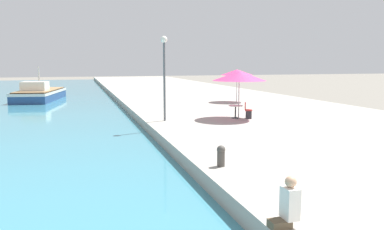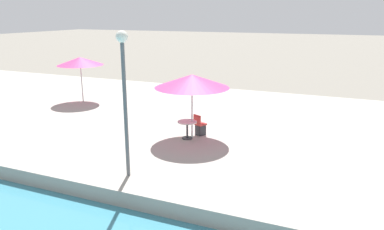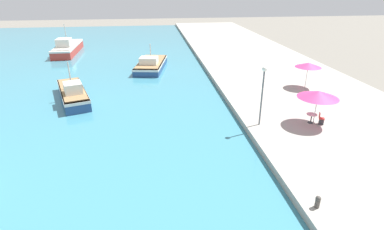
{
  "view_description": "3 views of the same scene",
  "coord_description": "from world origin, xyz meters",
  "px_view_note": "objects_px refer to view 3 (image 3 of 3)",
  "views": [
    {
      "loc": [
        -3.4,
        -2.9,
        3.71
      ],
      "look_at": [
        1.5,
        13.14,
        1.35
      ],
      "focal_mm": 35.0,
      "sensor_mm": 36.0,
      "label": 1
    },
    {
      "loc": [
        -8.33,
        10.64,
        5.6
      ],
      "look_at": [
        5.28,
        16.45,
        1.55
      ],
      "focal_mm": 35.0,
      "sensor_mm": 36.0,
      "label": 2
    },
    {
      "loc": [
        -6.84,
        -3.09,
        10.51
      ],
      "look_at": [
        -4.0,
        18.0,
        1.15
      ],
      "focal_mm": 28.0,
      "sensor_mm": 36.0,
      "label": 3
    }
  ],
  "objects_px": {
    "cafe_umbrella_pink": "(318,94)",
    "lamppost": "(263,86)",
    "fishing_boat_mid": "(73,93)",
    "mooring_bollard": "(318,201)",
    "cafe_chair_left": "(321,120)",
    "fishing_boat_far": "(151,64)",
    "fishing_boat_distant": "(68,48)",
    "cafe_umbrella_white": "(308,65)",
    "cafe_table": "(312,117)"
  },
  "relations": [
    {
      "from": "cafe_umbrella_pink",
      "to": "lamppost",
      "type": "relative_size",
      "value": 0.66
    },
    {
      "from": "fishing_boat_mid",
      "to": "mooring_bollard",
      "type": "xyz_separation_m",
      "value": [
        15.36,
        -18.13,
        0.11
      ]
    },
    {
      "from": "fishing_boat_mid",
      "to": "cafe_chair_left",
      "type": "bearing_deg",
      "value": -43.41
    },
    {
      "from": "fishing_boat_far",
      "to": "lamppost",
      "type": "xyz_separation_m",
      "value": [
        8.11,
        -19.48,
        2.94
      ]
    },
    {
      "from": "fishing_boat_mid",
      "to": "mooring_bollard",
      "type": "relative_size",
      "value": 12.75
    },
    {
      "from": "fishing_boat_distant",
      "to": "cafe_umbrella_pink",
      "type": "bearing_deg",
      "value": -52.26
    },
    {
      "from": "cafe_umbrella_white",
      "to": "fishing_boat_mid",
      "type": "bearing_deg",
      "value": 178.39
    },
    {
      "from": "lamppost",
      "to": "cafe_umbrella_white",
      "type": "bearing_deg",
      "value": 45.97
    },
    {
      "from": "cafe_umbrella_pink",
      "to": "cafe_umbrella_white",
      "type": "relative_size",
      "value": 1.15
    },
    {
      "from": "fishing_boat_mid",
      "to": "cafe_umbrella_pink",
      "type": "bearing_deg",
      "value": -43.63
    },
    {
      "from": "cafe_umbrella_white",
      "to": "fishing_boat_far",
      "type": "bearing_deg",
      "value": 144.45
    },
    {
      "from": "fishing_boat_far",
      "to": "mooring_bollard",
      "type": "distance_m",
      "value": 29.88
    },
    {
      "from": "cafe_umbrella_white",
      "to": "fishing_boat_distant",
      "type": "bearing_deg",
      "value": 141.68
    },
    {
      "from": "fishing_boat_distant",
      "to": "cafe_chair_left",
      "type": "height_order",
      "value": "fishing_boat_distant"
    },
    {
      "from": "cafe_table",
      "to": "mooring_bollard",
      "type": "relative_size",
      "value": 1.22
    },
    {
      "from": "cafe_table",
      "to": "cafe_chair_left",
      "type": "distance_m",
      "value": 0.75
    },
    {
      "from": "fishing_boat_distant",
      "to": "cafe_umbrella_pink",
      "type": "xyz_separation_m",
      "value": [
        25.68,
        -31.69,
        2.01
      ]
    },
    {
      "from": "fishing_boat_far",
      "to": "cafe_umbrella_white",
      "type": "relative_size",
      "value": 3.37
    },
    {
      "from": "fishing_boat_mid",
      "to": "mooring_bollard",
      "type": "height_order",
      "value": "fishing_boat_mid"
    },
    {
      "from": "fishing_boat_mid",
      "to": "fishing_boat_far",
      "type": "xyz_separation_m",
      "value": [
        7.62,
        10.72,
        -0.09
      ]
    },
    {
      "from": "fishing_boat_distant",
      "to": "cafe_umbrella_white",
      "type": "relative_size",
      "value": 4.22
    },
    {
      "from": "cafe_umbrella_white",
      "to": "lamppost",
      "type": "xyz_separation_m",
      "value": [
        -7.82,
        -8.09,
        0.72
      ]
    },
    {
      "from": "fishing_boat_far",
      "to": "cafe_chair_left",
      "type": "relative_size",
      "value": 9.7
    },
    {
      "from": "cafe_chair_left",
      "to": "cafe_umbrella_pink",
      "type": "bearing_deg",
      "value": -80.21
    },
    {
      "from": "fishing_boat_far",
      "to": "fishing_boat_distant",
      "type": "bearing_deg",
      "value": 149.15
    },
    {
      "from": "fishing_boat_far",
      "to": "lamppost",
      "type": "height_order",
      "value": "lamppost"
    },
    {
      "from": "cafe_umbrella_pink",
      "to": "lamppost",
      "type": "distance_m",
      "value": 4.27
    },
    {
      "from": "fishing_boat_mid",
      "to": "fishing_boat_distant",
      "type": "xyz_separation_m",
      "value": [
        -5.75,
        22.5,
        0.17
      ]
    },
    {
      "from": "fishing_boat_distant",
      "to": "cafe_chair_left",
      "type": "relative_size",
      "value": 12.14
    },
    {
      "from": "fishing_boat_distant",
      "to": "cafe_table",
      "type": "relative_size",
      "value": 13.81
    },
    {
      "from": "mooring_bollard",
      "to": "fishing_boat_mid",
      "type": "bearing_deg",
      "value": 130.27
    },
    {
      "from": "cafe_chair_left",
      "to": "lamppost",
      "type": "distance_m",
      "value": 5.51
    },
    {
      "from": "cafe_umbrella_pink",
      "to": "lamppost",
      "type": "xyz_separation_m",
      "value": [
        -4.2,
        0.44,
        0.68
      ]
    },
    {
      "from": "fishing_boat_distant",
      "to": "mooring_bollard",
      "type": "relative_size",
      "value": 16.89
    },
    {
      "from": "fishing_boat_far",
      "to": "mooring_bollard",
      "type": "height_order",
      "value": "fishing_boat_far"
    },
    {
      "from": "fishing_boat_far",
      "to": "fishing_boat_mid",
      "type": "bearing_deg",
      "value": -114.89
    },
    {
      "from": "mooring_bollard",
      "to": "lamppost",
      "type": "distance_m",
      "value": 9.78
    },
    {
      "from": "fishing_boat_distant",
      "to": "lamppost",
      "type": "height_order",
      "value": "lamppost"
    },
    {
      "from": "fishing_boat_distant",
      "to": "cafe_table",
      "type": "bearing_deg",
      "value": -52.25
    },
    {
      "from": "mooring_bollard",
      "to": "lamppost",
      "type": "bearing_deg",
      "value": 87.7
    },
    {
      "from": "fishing_boat_mid",
      "to": "cafe_umbrella_white",
      "type": "xyz_separation_m",
      "value": [
        23.55,
        -0.66,
        2.14
      ]
    },
    {
      "from": "fishing_boat_distant",
      "to": "lamppost",
      "type": "bearing_deg",
      "value": -56.77
    },
    {
      "from": "fishing_boat_mid",
      "to": "cafe_umbrella_white",
      "type": "bearing_deg",
      "value": -20.5
    },
    {
      "from": "cafe_chair_left",
      "to": "lamppost",
      "type": "xyz_separation_m",
      "value": [
        -4.72,
        0.58,
        2.77
      ]
    },
    {
      "from": "cafe_umbrella_white",
      "to": "mooring_bollard",
      "type": "distance_m",
      "value": 19.4
    },
    {
      "from": "cafe_umbrella_pink",
      "to": "lamppost",
      "type": "bearing_deg",
      "value": 174.08
    },
    {
      "from": "cafe_umbrella_white",
      "to": "cafe_umbrella_pink",
      "type": "bearing_deg",
      "value": -113.02
    },
    {
      "from": "fishing_boat_far",
      "to": "cafe_umbrella_pink",
      "type": "distance_m",
      "value": 23.52
    },
    {
      "from": "fishing_boat_mid",
      "to": "cafe_chair_left",
      "type": "distance_m",
      "value": 22.49
    },
    {
      "from": "cafe_table",
      "to": "lamppost",
      "type": "bearing_deg",
      "value": 176.17
    }
  ]
}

